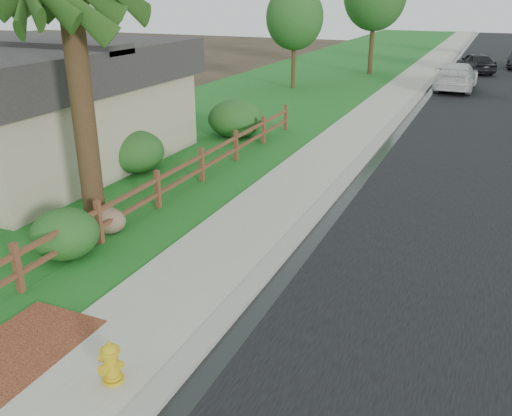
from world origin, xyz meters
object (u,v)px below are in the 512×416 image
at_px(white_suv, 456,76).
at_px(dark_car_mid, 476,63).
at_px(ranch_fence, 181,175).
at_px(fire_hydrant, 111,363).

bearing_deg(white_suv, dark_car_mid, -93.98).
relative_size(ranch_fence, fire_hydrant, 24.21).
height_order(fire_hydrant, dark_car_mid, dark_car_mid).
xyz_separation_m(white_suv, dark_car_mid, (0.67, 7.97, -0.07)).
bearing_deg(ranch_fence, white_suv, 75.65).
bearing_deg(fire_hydrant, white_suv, 85.45).
distance_m(ranch_fence, fire_hydrant, 8.13).
distance_m(fire_hydrant, dark_car_mid, 37.43).
bearing_deg(white_suv, fire_hydrant, 86.31).
relative_size(white_suv, dark_car_mid, 1.29).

